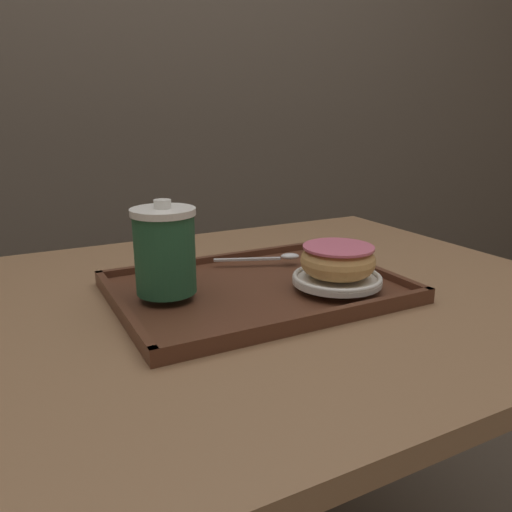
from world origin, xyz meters
The scene contains 7 objects.
wall_behind centered at (0.00, 1.10, 1.20)m, with size 8.00×0.05×2.40m.
cafe_table centered at (0.00, 0.00, 0.55)m, with size 1.03×0.85×0.71m.
serving_tray centered at (-0.03, -0.01, 0.72)m, with size 0.45×0.34×0.02m.
coffee_cup_front centered at (-0.18, 0.00, 0.80)m, with size 0.10×0.10×0.14m.
plate_with_chocolate_donut centered at (0.08, -0.09, 0.74)m, with size 0.14×0.14×0.01m.
donut_chocolate_glazed centered at (0.08, -0.09, 0.77)m, with size 0.12×0.12×0.05m.
spoon centered at (0.06, 0.07, 0.74)m, with size 0.15×0.07×0.01m.
Camera 1 is at (-0.39, -0.70, 1.00)m, focal length 35.00 mm.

